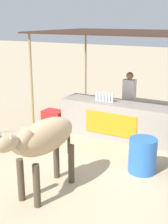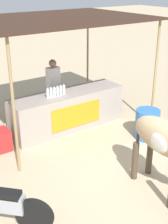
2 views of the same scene
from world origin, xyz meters
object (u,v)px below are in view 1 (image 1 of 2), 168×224
(vendor_behind_counter, at_px, (129,100))
(water_barrel, at_px, (143,155))
(cooler_box, at_px, (53,118))
(stall_counter, at_px, (117,120))
(cow, at_px, (43,140))

(vendor_behind_counter, xyz_separation_m, water_barrel, (1.22, -2.34, -0.49))
(cooler_box, bearing_deg, stall_counter, 2.83)
(vendor_behind_counter, distance_m, water_barrel, 2.68)
(vendor_behind_counter, xyz_separation_m, cow, (-0.07, -3.97, 0.18))
(cooler_box, xyz_separation_m, water_barrel, (3.22, -1.49, 0.12))
(cooler_box, bearing_deg, water_barrel, -24.90)
(stall_counter, xyz_separation_m, cow, (-0.04, -3.22, 0.55))
(stall_counter, xyz_separation_m, cooler_box, (-1.97, -0.10, -0.24))
(vendor_behind_counter, bearing_deg, cow, -91.05)
(cow, bearing_deg, stall_counter, 89.37)
(water_barrel, bearing_deg, cow, -128.41)
(stall_counter, distance_m, cooler_box, 1.98)
(cow, bearing_deg, cooler_box, 121.76)
(water_barrel, bearing_deg, stall_counter, 128.22)
(cooler_box, height_order, water_barrel, water_barrel)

